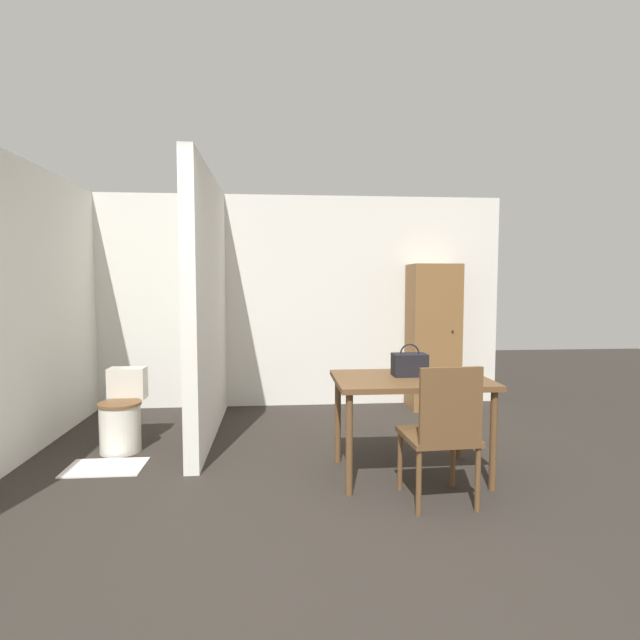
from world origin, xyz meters
The scene contains 10 objects.
ground_plane centered at (0.00, 0.00, 0.00)m, with size 16.00×16.00×0.00m, color #2D2823.
wall_back centered at (0.00, 3.54, 1.25)m, with size 5.28×0.12×2.50m.
wall_left centered at (-2.20, 1.74, 1.25)m, with size 0.12×4.48×2.50m.
partition_wall centered at (-0.72, 2.40, 1.25)m, with size 0.12×2.15×2.50m.
dining_table centered at (0.95, 1.21, 0.67)m, with size 1.15×0.77×0.76m.
wooden_chair centered at (1.02, 0.68, 0.51)m, with size 0.48×0.48×0.95m.
toilet centered at (-1.43, 2.01, 0.30)m, with size 0.37×0.52×0.70m.
handbag centered at (0.96, 1.28, 0.85)m, with size 0.26×0.16×0.25m.
wooden_cabinet centered at (1.76, 3.23, 0.84)m, with size 0.56×0.48×1.69m.
bath_mat centered at (-1.43, 1.55, 0.01)m, with size 0.60×0.39×0.01m.
Camera 1 is at (-0.05, -2.45, 1.48)m, focal length 28.00 mm.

